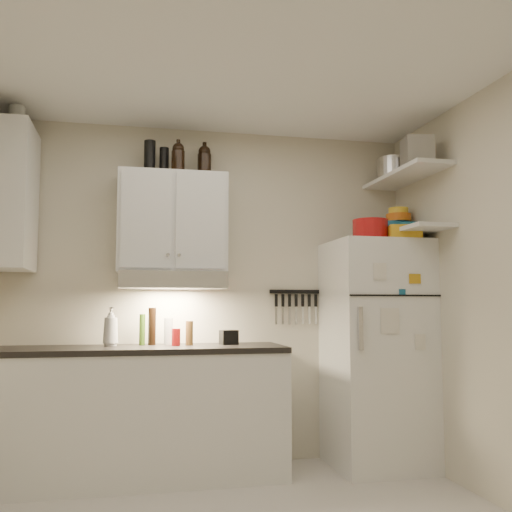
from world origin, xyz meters
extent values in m
cube|color=white|center=(0.00, 0.00, 2.61)|extent=(3.20, 3.00, 0.02)
cube|color=beige|center=(0.00, 1.51, 1.30)|extent=(3.20, 0.02, 2.60)
cube|color=white|center=(-0.55, 1.20, 0.44)|extent=(2.10, 0.60, 0.88)
cube|color=black|center=(-0.55, 1.20, 0.90)|extent=(2.10, 0.62, 0.04)
cube|color=white|center=(-0.30, 1.33, 1.83)|extent=(0.80, 0.33, 0.75)
cube|color=white|center=(-1.44, 1.20, 1.95)|extent=(0.33, 0.55, 1.00)
cube|color=silver|center=(-0.30, 1.27, 1.39)|extent=(0.76, 0.46, 0.12)
cube|color=white|center=(1.25, 1.16, 0.85)|extent=(0.70, 0.68, 1.70)
cube|color=white|center=(1.45, 1.02, 2.20)|extent=(0.30, 0.95, 0.03)
cube|color=white|center=(1.45, 1.02, 1.76)|extent=(0.30, 0.95, 0.03)
cube|color=black|center=(0.70, 1.49, 1.32)|extent=(0.42, 0.02, 0.03)
cylinder|color=#AC1414|center=(1.16, 1.04, 1.78)|extent=(0.27, 0.27, 0.15)
cube|color=gold|center=(1.39, 0.96, 1.75)|extent=(0.30, 0.34, 0.10)
cylinder|color=silver|center=(1.27, 1.12, 1.74)|extent=(0.07, 0.07, 0.09)
cylinder|color=silver|center=(1.48, 1.29, 2.31)|extent=(0.32, 0.32, 0.19)
cube|color=#AAAAAD|center=(1.52, 1.01, 2.31)|extent=(0.23, 0.22, 0.18)
cube|color=#AAAAAD|center=(1.40, 0.74, 2.31)|extent=(0.23, 0.23, 0.20)
cylinder|color=#175C80|center=(1.46, 1.25, 1.82)|extent=(0.25, 0.25, 0.10)
cylinder|color=orange|center=(1.48, 1.21, 1.90)|extent=(0.20, 0.20, 0.06)
cylinder|color=yellow|center=(1.48, 1.21, 1.96)|extent=(0.15, 0.15, 0.05)
cylinder|color=#175C80|center=(1.48, 1.05, 1.80)|extent=(0.31, 0.31, 0.06)
cylinder|color=black|center=(-0.37, 1.36, 2.30)|extent=(0.08, 0.08, 0.20)
cylinder|color=black|center=(-0.47, 1.34, 2.32)|extent=(0.09, 0.09, 0.25)
cylinder|color=silver|center=(-1.39, 1.19, 2.52)|extent=(0.14, 0.14, 0.14)
imported|color=white|center=(-0.73, 1.29, 1.08)|extent=(0.15, 0.15, 0.31)
cylinder|color=brown|center=(-0.17, 1.26, 1.01)|extent=(0.07, 0.07, 0.18)
cylinder|color=#3C6318|center=(-0.51, 1.34, 1.03)|extent=(0.05, 0.05, 0.23)
cylinder|color=black|center=(-0.44, 1.33, 1.06)|extent=(0.07, 0.07, 0.27)
cylinder|color=silver|center=(-0.32, 1.34, 1.02)|extent=(0.08, 0.08, 0.20)
cylinder|color=#AC1414|center=(-0.27, 1.22, 0.98)|extent=(0.07, 0.07, 0.12)
cube|color=black|center=(0.12, 1.27, 0.97)|extent=(0.14, 0.11, 0.11)
camera|label=1|loc=(-0.58, -2.94, 1.21)|focal=40.00mm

